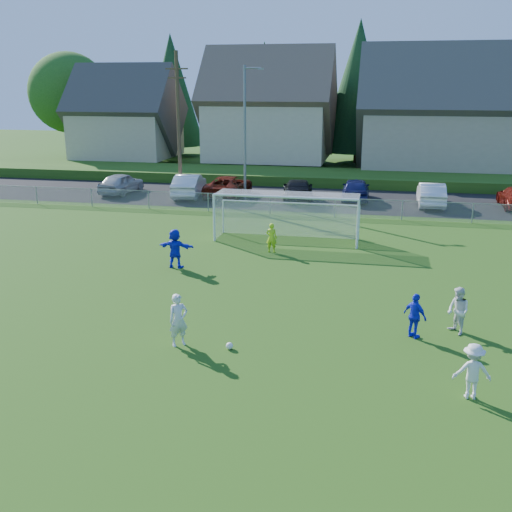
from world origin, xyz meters
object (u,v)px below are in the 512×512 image
object	(u,v)px
soccer_ball	(229,346)
player_white_a	(178,320)
player_white_b	(458,311)
car_f	(431,194)
car_b	(189,185)
car_e	(356,189)
soccer_goal	(288,209)
player_white_c	(473,371)
car_a	(121,183)
car_c	(228,186)
car_d	(298,190)
goalkeeper	(272,238)
player_blue_a	(415,316)
player_blue_b	(175,248)

from	to	relation	value
soccer_ball	player_white_a	distance (m)	1.78
player_white_b	car_f	world-z (taller)	player_white_b
car_b	car_e	bearing A→B (deg)	177.80
car_b	soccer_goal	xyz separation A→B (m)	(8.73, -10.55, 0.81)
player_white_a	soccer_goal	distance (m)	13.71
soccer_goal	player_white_c	bearing A→B (deg)	-64.61
car_a	car_c	size ratio (longest dim) A/B	0.83
player_white_a	car_f	size ratio (longest dim) A/B	0.36
soccer_ball	car_c	xyz separation A→B (m)	(-6.33, 24.88, 0.64)
soccer_ball	car_a	size ratio (longest dim) A/B	0.05
car_c	car_d	distance (m)	5.10
soccer_ball	car_a	world-z (taller)	car_a
player_white_a	car_a	size ratio (longest dim) A/B	0.38
player_white_a	car_f	world-z (taller)	player_white_a
player_white_b	car_c	xyz separation A→B (m)	(-13.34, 22.20, -0.04)
player_white_a	car_b	world-z (taller)	player_white_a
goalkeeper	car_c	bearing A→B (deg)	-65.99
soccer_goal	player_white_a	bearing A→B (deg)	-95.49
car_f	player_white_b	bearing A→B (deg)	88.39
player_white_c	player_blue_a	size ratio (longest dim) A/B	1.02
player_white_a	goalkeeper	distance (m)	11.11
player_white_a	car_e	distance (m)	25.60
player_white_c	soccer_goal	distance (m)	16.82
player_white_a	car_d	distance (m)	24.50
player_white_b	player_white_c	xyz separation A→B (m)	(-0.11, -4.26, -0.03)
player_white_b	soccer_goal	xyz separation A→B (m)	(-7.31, 10.92, 0.84)
car_a	soccer_goal	xyz separation A→B (m)	(14.06, -10.82, 0.86)
car_f	car_a	bearing A→B (deg)	-0.19
car_f	car_d	bearing A→B (deg)	-1.10
soccer_ball	car_a	bearing A→B (deg)	120.48
player_white_a	player_white_b	xyz separation A→B (m)	(8.62, 2.71, -0.05)
car_c	car_e	distance (m)	9.03
car_c	car_b	bearing A→B (deg)	18.04
car_f	player_blue_b	bearing A→B (deg)	53.94
player_white_b	goalkeeper	world-z (taller)	player_white_b
goalkeeper	player_white_a	bearing A→B (deg)	86.96
player_blue_a	car_a	bearing A→B (deg)	-5.89
goalkeeper	player_white_b	bearing A→B (deg)	134.37
player_blue_a	soccer_goal	world-z (taller)	soccer_goal
player_white_a	player_blue_a	size ratio (longest dim) A/B	1.13
soccer_ball	player_blue_b	world-z (taller)	player_blue_b
car_c	soccer_ball	bearing A→B (deg)	107.18
soccer_ball	player_blue_b	distance (m)	8.97
player_white_c	soccer_goal	world-z (taller)	soccer_goal
soccer_ball	player_blue_a	distance (m)	6.02
car_b	soccer_ball	bearing A→B (deg)	103.13
player_white_a	player_blue_b	bearing A→B (deg)	69.98
soccer_ball	car_f	world-z (taller)	car_f
player_white_b	player_blue_a	distance (m)	1.52
player_white_a	player_blue_b	size ratio (longest dim) A/B	0.96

